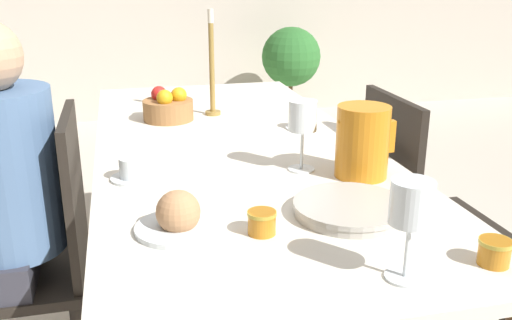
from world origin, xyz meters
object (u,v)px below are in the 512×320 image
at_px(teacup_across, 303,121).
at_px(serving_tray, 350,208).
at_px(wine_glass_water, 303,119).
at_px(jam_jar_amber, 262,221).
at_px(teacup_near_person, 133,170).
at_px(red_pitcher, 362,141).
at_px(fruit_bowl, 168,107).
at_px(chair_person_side, 38,256).
at_px(jam_jar_red, 495,251).
at_px(potted_plant, 291,64).
at_px(bread_plate, 178,217).
at_px(candlestick_tall, 213,73).
at_px(chair_opposite, 418,217).
at_px(wine_glass_juice, 411,208).

distance_m(teacup_across, serving_tray, 0.74).
relative_size(wine_glass_water, jam_jar_amber, 3.14).
distance_m(wine_glass_water, teacup_near_person, 0.48).
bearing_deg(red_pitcher, jam_jar_amber, -141.15).
xyz_separation_m(teacup_across, fruit_bowl, (-0.45, 0.23, 0.02)).
relative_size(chair_person_side, jam_jar_red, 14.26).
distance_m(teacup_across, jam_jar_amber, 0.85).
relative_size(jam_jar_amber, potted_plant, 0.08).
bearing_deg(bread_plate, teacup_near_person, 103.84).
bearing_deg(red_pitcher, teacup_across, 90.59).
bearing_deg(red_pitcher, serving_tray, -118.54).
bearing_deg(candlestick_tall, fruit_bowl, -167.20).
relative_size(jam_jar_red, potted_plant, 0.08).
distance_m(chair_opposite, jam_jar_red, 0.87).
bearing_deg(teacup_near_person, jam_jar_amber, -57.41).
bearing_deg(wine_glass_water, serving_tray, -87.09).
xyz_separation_m(wine_glass_water, candlestick_tall, (-0.13, 0.69, 0.01)).
height_order(wine_glass_juice, candlestick_tall, candlestick_tall).
relative_size(jam_jar_red, fruit_bowl, 0.34).
xyz_separation_m(chair_opposite, wine_glass_water, (-0.48, -0.16, 0.42)).
distance_m(chair_person_side, serving_tray, 0.96).
xyz_separation_m(jam_jar_amber, candlestick_tall, (0.07, 1.05, 0.13)).
bearing_deg(wine_glass_water, candlestick_tall, 101.09).
distance_m(teacup_near_person, jam_jar_amber, 0.48).
height_order(chair_opposite, potted_plant, chair_opposite).
distance_m(red_pitcher, fruit_bowl, 0.86).
xyz_separation_m(wine_glass_water, teacup_near_person, (-0.47, 0.04, -0.12)).
bearing_deg(jam_jar_amber, candlestick_tall, 85.99).
height_order(red_pitcher, serving_tray, red_pitcher).
bearing_deg(wine_glass_juice, teacup_across, 82.49).
relative_size(chair_opposite, teacup_near_person, 7.47).
distance_m(candlestick_tall, potted_plant, 2.71).
height_order(chair_person_side, wine_glass_water, wine_glass_water).
height_order(red_pitcher, jam_jar_red, red_pitcher).
height_order(red_pitcher, potted_plant, red_pitcher).
xyz_separation_m(wine_glass_juice, serving_tray, (0.01, 0.29, -0.13)).
xyz_separation_m(fruit_bowl, candlestick_tall, (0.18, 0.04, 0.11)).
relative_size(wine_glass_juice, bread_plate, 1.00).
bearing_deg(candlestick_tall, bread_plate, -103.91).
bearing_deg(teacup_across, jam_jar_red, -86.81).
relative_size(wine_glass_water, candlestick_tall, 0.50).
bearing_deg(jam_jar_red, jam_jar_amber, 149.75).
xyz_separation_m(red_pitcher, wine_glass_water, (-0.14, 0.08, 0.05)).
height_order(teacup_near_person, fruit_bowl, fruit_bowl).
bearing_deg(bread_plate, wine_glass_water, 39.04).
bearing_deg(chair_person_side, fruit_bowl, -43.14).
relative_size(wine_glass_water, potted_plant, 0.24).
bearing_deg(bread_plate, jam_jar_amber, -18.48).
bearing_deg(jam_jar_amber, chair_person_side, 135.78).
xyz_separation_m(chair_opposite, jam_jar_amber, (-0.69, -0.53, 0.30)).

